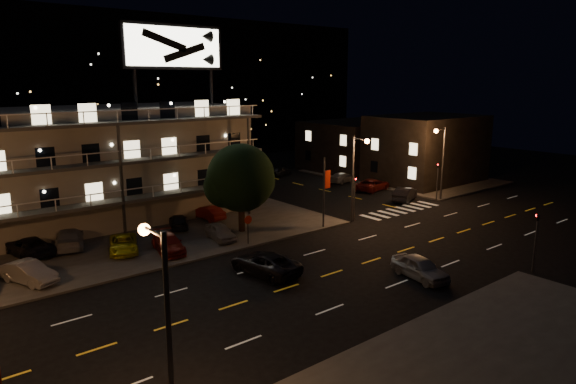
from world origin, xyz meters
TOP-DOWN VIEW (x-y plane):
  - ground at (0.00, 0.00)m, footprint 140.00×140.00m
  - curb_nw at (-14.00, 20.00)m, footprint 44.00×24.00m
  - curb_ne at (30.00, 20.00)m, footprint 16.00×24.00m
  - motel at (-9.94, 23.88)m, footprint 28.00×13.80m
  - side_bldg_front at (29.99, 16.00)m, footprint 14.06×10.00m
  - side_bldg_back at (29.99, 28.00)m, footprint 14.06×12.00m
  - hill_backdrop at (-5.94, 68.78)m, footprint 120.00×25.00m
  - streetlight_nc at (8.50, 7.94)m, footprint 0.44×1.92m
  - streetlight_ne at (22.14, 8.30)m, footprint 1.92×0.44m
  - streetlight_s at (-18.00, -7.94)m, footprint 0.44×1.92m
  - signal_nw at (9.00, 8.50)m, footprint 0.20×0.27m
  - signal_sw at (9.00, -8.50)m, footprint 0.20×0.27m
  - signal_ne at (22.00, 8.50)m, footprint 0.27×0.20m
  - banner_north at (5.09, 8.40)m, footprint 0.83×0.16m
  - stop_sign at (-3.00, 8.57)m, footprint 0.91×0.11m
  - tree at (-1.44, 11.90)m, footprint 6.03×5.81m
  - lot_car_1 at (-18.56, 10.91)m, footprint 2.99×4.44m
  - lot_car_2 at (-11.46, 13.01)m, footprint 3.43×4.82m
  - lot_car_3 at (-8.80, 10.88)m, footprint 2.80×4.86m
  - lot_car_4 at (-4.12, 10.97)m, footprint 1.98×3.97m
  - lot_car_6 at (-17.23, 16.72)m, footprint 3.03×5.25m
  - lot_car_7 at (-14.33, 16.70)m, footprint 3.53×5.47m
  - lot_car_8 at (-5.26, 16.11)m, footprint 2.91×4.06m
  - lot_car_9 at (-1.73, 17.10)m, footprint 1.81×4.08m
  - side_car_0 at (19.08, 10.52)m, footprint 4.94×3.37m
  - side_car_1 at (20.45, 16.42)m, footprint 5.46×3.26m
  - side_car_2 at (21.18, 22.27)m, footprint 4.65×2.71m
  - side_car_3 at (17.78, 30.88)m, footprint 4.25×2.64m
  - road_car_east at (1.99, -4.29)m, footprint 2.51×4.62m
  - road_car_west at (-5.56, 2.89)m, footprint 3.21×5.69m

SIDE VIEW (x-z plane):
  - ground at x=0.00m, z-range 0.00..0.00m
  - curb_nw at x=-14.00m, z-range 0.00..0.15m
  - curb_ne at x=30.00m, z-range 0.00..0.15m
  - side_car_2 at x=21.18m, z-range 0.00..1.27m
  - side_car_3 at x=17.78m, z-range 0.00..1.35m
  - side_car_1 at x=20.45m, z-range 0.00..1.42m
  - road_car_east at x=1.99m, z-range 0.00..1.49m
  - road_car_west at x=-5.56m, z-range 0.00..1.50m
  - lot_car_2 at x=-11.46m, z-range 0.15..1.37m
  - side_car_0 at x=19.08m, z-range 0.00..1.54m
  - lot_car_8 at x=-5.26m, z-range 0.15..1.43m
  - lot_car_4 at x=-4.12m, z-range 0.15..1.45m
  - lot_car_9 at x=-1.73m, z-range 0.15..1.45m
  - lot_car_3 at x=-8.80m, z-range 0.15..1.47m
  - lot_car_6 at x=-17.23m, z-range 0.15..1.53m
  - lot_car_1 at x=-18.56m, z-range 0.15..1.53m
  - lot_car_7 at x=-14.33m, z-range 0.15..1.62m
  - stop_sign at x=-3.00m, z-range 0.41..3.01m
  - signal_nw at x=9.00m, z-range 0.27..4.87m
  - signal_sw at x=9.00m, z-range 0.27..4.87m
  - signal_ne at x=22.00m, z-range 0.27..4.87m
  - banner_north at x=5.09m, z-range 0.23..6.63m
  - side_bldg_back at x=29.99m, z-range 0.00..7.00m
  - side_bldg_front at x=29.99m, z-range 0.00..8.50m
  - tree at x=-1.44m, z-range 0.86..8.46m
  - streetlight_nc at x=8.50m, z-range 0.96..8.96m
  - streetlight_ne at x=22.14m, z-range 0.96..8.96m
  - streetlight_s at x=-18.00m, z-range 0.96..8.96m
  - motel at x=-9.94m, z-range -3.71..14.39m
  - hill_backdrop at x=-5.94m, z-range -0.45..23.55m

